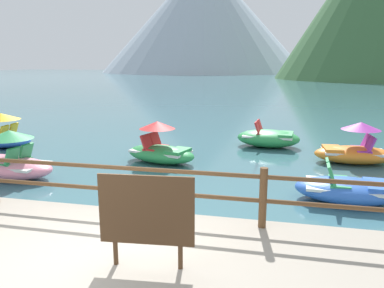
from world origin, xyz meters
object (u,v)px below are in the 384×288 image
Objects in this scene: pedal_boat_4 at (8,162)px; pedal_boat_2 at (347,189)px; pedal_boat_1 at (1,136)px; pedal_boat_0 at (355,150)px; sign_board at (146,212)px; pedal_boat_6 at (268,138)px; pedal_boat_3 at (161,149)px.

pedal_boat_2 is at bearing 0.42° from pedal_boat_4.
pedal_boat_0 is at bearing 1.78° from pedal_boat_1.
pedal_boat_6 is (1.26, 9.18, -0.82)m from sign_board.
pedal_boat_1 is 4.14m from pedal_boat_4.
pedal_boat_1 is (-11.65, -0.36, 0.01)m from pedal_boat_0.
pedal_boat_6 is (3.05, 2.87, -0.08)m from pedal_boat_3.
pedal_boat_0 is at bearing 11.74° from pedal_boat_3.
sign_board is at bearing -74.10° from pedal_boat_3.
pedal_boat_4 is (-3.34, -2.30, 0.00)m from pedal_boat_3.
pedal_boat_3 is at bearing 105.90° from sign_board.
pedal_boat_0 is (3.78, 7.47, -0.74)m from sign_board.
pedal_boat_0 reaches higher than pedal_boat_1.
pedal_boat_4 reaches higher than pedal_boat_6.
pedal_boat_4 is at bearing 142.03° from sign_board.
sign_board is at bearing -42.08° from pedal_boat_1.
pedal_boat_4 is at bearing -48.55° from pedal_boat_1.
pedal_boat_4 reaches higher than pedal_boat_1.
pedal_boat_1 is at bearing -178.22° from pedal_boat_0.
sign_board is 5.14m from pedal_boat_2.
pedal_boat_0 reaches higher than pedal_boat_6.
pedal_boat_0 is 3.05m from pedal_boat_6.
pedal_boat_3 reaches higher than pedal_boat_2.
pedal_boat_0 is at bearing 77.39° from pedal_boat_2.
pedal_boat_0 is at bearing 21.23° from pedal_boat_4.
sign_board reaches higher than pedal_boat_2.
pedal_boat_2 is 5.41m from pedal_boat_6.
pedal_boat_6 is (6.39, 5.17, -0.09)m from pedal_boat_4.
sign_board is 9.30m from pedal_boat_6.
sign_board is 0.53× the size of pedal_boat_1.
sign_board is at bearing -126.52° from pedal_boat_2.
sign_board reaches higher than pedal_boat_4.
pedal_boat_2 is 8.15m from pedal_boat_4.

